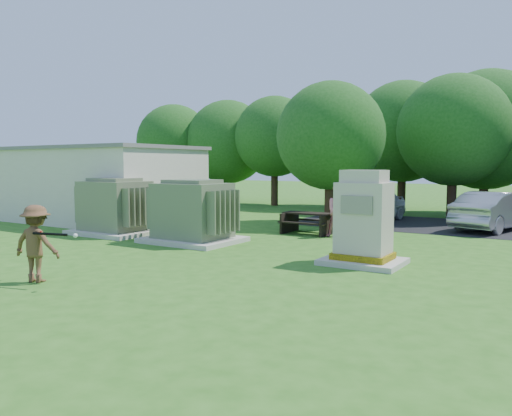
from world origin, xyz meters
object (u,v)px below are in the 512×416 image
Objects in this scene: picnic_table at (308,220)px; batter at (36,244)px; transformer_left at (115,208)px; car_silver_a at (495,211)px; person_at_picnic at (339,211)px; generator_cabinet at (364,223)px; transformer_right at (193,213)px; car_white at (374,205)px.

picnic_table is 10.19m from batter.
transformer_left is 14.60m from car_silver_a.
batter is 0.91× the size of person_at_picnic.
car_silver_a is at bearing 77.87° from generator_cabinet.
person_at_picnic reaches higher than car_silver_a.
transformer_left reaches higher than batter.
batter is 0.37× the size of car_silver_a.
transformer_left is at bearing -147.68° from picnic_table.
person_at_picnic is at bearing 44.63° from transformer_right.
car_white is (2.99, 9.22, -0.24)m from transformer_right.
generator_cabinet is 9.40m from car_silver_a.
picnic_table is at bearing 58.37° from transformer_right.
picnic_table is 1.39m from person_at_picnic.
picnic_table is at bearing 130.50° from generator_cabinet.
generator_cabinet is at bearing -3.07° from transformer_left.
car_white is at bearing 72.04° from transformer_right.
generator_cabinet is 0.53× the size of car_silver_a.
generator_cabinet is (9.79, -0.53, 0.09)m from transformer_left.
car_white is at bearing 54.04° from transformer_left.
transformer_right is 1.77× the size of batter.
person_at_picnic is at bearing -9.76° from picnic_table.
batter reaches higher than car_white.
batter is (4.44, -6.21, -0.12)m from transformer_left.
person_at_picnic is (7.36, 3.61, -0.04)m from transformer_left.
picnic_table is at bearing -114.66° from batter.
car_white is (6.69, 9.22, -0.24)m from transformer_left.
transformer_left is at bearing 180.00° from transformer_right.
car_silver_a is at bearing 36.36° from transformer_left.
transformer_right is at bearing -98.70° from batter.
picnic_table is 5.43m from car_white.
car_silver_a is at bearing 40.24° from picnic_table.
generator_cabinet is at bearing -91.51° from person_at_picnic.
car_silver_a is at bearing -1.90° from car_white.
transformer_right is 6.11m from generator_cabinet.
transformer_right is at bearing 62.90° from car_silver_a.
transformer_left is 7.19m from picnic_table.
batter is 10.25m from person_at_picnic.
transformer_right is at bearing -121.63° from picnic_table.
batter is 0.39× the size of car_white.
person_at_picnic is at bearing -122.03° from batter.
transformer_left is at bearing 176.93° from generator_cabinet.
batter is at bearing -83.22° from transformer_right.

